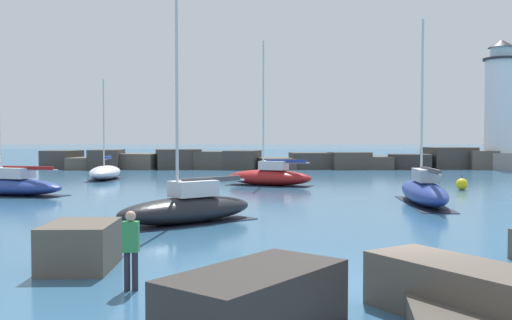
{
  "coord_description": "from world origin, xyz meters",
  "views": [
    {
      "loc": [
        -3.22,
        -12.94,
        3.45
      ],
      "look_at": [
        -2.91,
        31.49,
        1.74
      ],
      "focal_mm": 40.0,
      "sensor_mm": 36.0,
      "label": 1
    }
  ],
  "objects_px": {
    "lighthouse": "(500,113)",
    "sailboat_moored_5": "(105,172)",
    "mooring_buoy_orange_near": "(462,184)",
    "sailboat_moored_3": "(8,185)",
    "sailboat_moored_1": "(424,191)",
    "sailboat_moored_2": "(188,207)",
    "person_on_rocks": "(131,246)",
    "sailboat_moored_0": "(270,176)"
  },
  "relations": [
    {
      "from": "lighthouse",
      "to": "sailboat_moored_5",
      "type": "distance_m",
      "value": 43.31
    },
    {
      "from": "mooring_buoy_orange_near",
      "to": "sailboat_moored_3",
      "type": "bearing_deg",
      "value": -173.67
    },
    {
      "from": "sailboat_moored_1",
      "to": "sailboat_moored_2",
      "type": "relative_size",
      "value": 0.93
    },
    {
      "from": "sailboat_moored_1",
      "to": "person_on_rocks",
      "type": "bearing_deg",
      "value": -124.9
    },
    {
      "from": "lighthouse",
      "to": "sailboat_moored_1",
      "type": "distance_m",
      "value": 39.04
    },
    {
      "from": "sailboat_moored_0",
      "to": "sailboat_moored_3",
      "type": "xyz_separation_m",
      "value": [
        -16.06,
        -6.87,
        -0.07
      ]
    },
    {
      "from": "lighthouse",
      "to": "sailboat_moored_5",
      "type": "height_order",
      "value": "lighthouse"
    },
    {
      "from": "sailboat_moored_3",
      "to": "mooring_buoy_orange_near",
      "type": "height_order",
      "value": "sailboat_moored_3"
    },
    {
      "from": "sailboat_moored_3",
      "to": "mooring_buoy_orange_near",
      "type": "xyz_separation_m",
      "value": [
        28.72,
        3.19,
        -0.22
      ]
    },
    {
      "from": "sailboat_moored_1",
      "to": "mooring_buoy_orange_near",
      "type": "relative_size",
      "value": 9.97
    },
    {
      "from": "lighthouse",
      "to": "sailboat_moored_3",
      "type": "height_order",
      "value": "lighthouse"
    },
    {
      "from": "sailboat_moored_0",
      "to": "mooring_buoy_orange_near",
      "type": "distance_m",
      "value": 13.19
    },
    {
      "from": "sailboat_moored_0",
      "to": "sailboat_moored_3",
      "type": "height_order",
      "value": "sailboat_moored_0"
    },
    {
      "from": "mooring_buoy_orange_near",
      "to": "person_on_rocks",
      "type": "distance_m",
      "value": 29.97
    },
    {
      "from": "sailboat_moored_0",
      "to": "sailboat_moored_5",
      "type": "xyz_separation_m",
      "value": [
        -13.61,
        6.36,
        -0.09
      ]
    },
    {
      "from": "lighthouse",
      "to": "sailboat_moored_3",
      "type": "xyz_separation_m",
      "value": [
        -42.43,
        -28.89,
        -5.66
      ]
    },
    {
      "from": "lighthouse",
      "to": "person_on_rocks",
      "type": "distance_m",
      "value": 59.24
    },
    {
      "from": "sailboat_moored_2",
      "to": "person_on_rocks",
      "type": "height_order",
      "value": "sailboat_moored_2"
    },
    {
      "from": "sailboat_moored_2",
      "to": "person_on_rocks",
      "type": "bearing_deg",
      "value": -90.72
    },
    {
      "from": "sailboat_moored_2",
      "to": "sailboat_moored_3",
      "type": "relative_size",
      "value": 1.24
    },
    {
      "from": "lighthouse",
      "to": "sailboat_moored_0",
      "type": "xyz_separation_m",
      "value": [
        -26.37,
        -22.01,
        -5.59
      ]
    },
    {
      "from": "sailboat_moored_5",
      "to": "person_on_rocks",
      "type": "distance_m",
      "value": 36.21
    },
    {
      "from": "sailboat_moored_2",
      "to": "sailboat_moored_1",
      "type": "bearing_deg",
      "value": 29.31
    },
    {
      "from": "sailboat_moored_2",
      "to": "person_on_rocks",
      "type": "relative_size",
      "value": 5.77
    },
    {
      "from": "sailboat_moored_3",
      "to": "sailboat_moored_1",
      "type": "bearing_deg",
      "value": -11.74
    },
    {
      "from": "sailboat_moored_3",
      "to": "mooring_buoy_orange_near",
      "type": "bearing_deg",
      "value": 6.33
    },
    {
      "from": "sailboat_moored_5",
      "to": "sailboat_moored_2",
      "type": "bearing_deg",
      "value": -68.51
    },
    {
      "from": "lighthouse",
      "to": "sailboat_moored_2",
      "type": "bearing_deg",
      "value": -126.91
    },
    {
      "from": "mooring_buoy_orange_near",
      "to": "sailboat_moored_0",
      "type": "bearing_deg",
      "value": 163.78
    },
    {
      "from": "sailboat_moored_0",
      "to": "sailboat_moored_5",
      "type": "distance_m",
      "value": 15.02
    },
    {
      "from": "sailboat_moored_5",
      "to": "mooring_buoy_orange_near",
      "type": "relative_size",
      "value": 8.51
    },
    {
      "from": "mooring_buoy_orange_near",
      "to": "sailboat_moored_2",
      "type": "bearing_deg",
      "value": -138.59
    },
    {
      "from": "sailboat_moored_1",
      "to": "sailboat_moored_2",
      "type": "xyz_separation_m",
      "value": [
        -11.56,
        -6.49,
        -0.06
      ]
    },
    {
      "from": "mooring_buoy_orange_near",
      "to": "person_on_rocks",
      "type": "bearing_deg",
      "value": -123.87
    },
    {
      "from": "sailboat_moored_0",
      "to": "sailboat_moored_3",
      "type": "bearing_deg",
      "value": -156.83
    },
    {
      "from": "sailboat_moored_0",
      "to": "person_on_rocks",
      "type": "height_order",
      "value": "sailboat_moored_0"
    },
    {
      "from": "sailboat_moored_0",
      "to": "sailboat_moored_1",
      "type": "height_order",
      "value": "sailboat_moored_0"
    },
    {
      "from": "sailboat_moored_0",
      "to": "person_on_rocks",
      "type": "bearing_deg",
      "value": -98.04
    },
    {
      "from": "sailboat_moored_0",
      "to": "person_on_rocks",
      "type": "relative_size",
      "value": 5.8
    },
    {
      "from": "sailboat_moored_5",
      "to": "sailboat_moored_0",
      "type": "bearing_deg",
      "value": -25.05
    },
    {
      "from": "sailboat_moored_2",
      "to": "sailboat_moored_5",
      "type": "relative_size",
      "value": 1.26
    },
    {
      "from": "lighthouse",
      "to": "sailboat_moored_0",
      "type": "height_order",
      "value": "lighthouse"
    }
  ]
}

